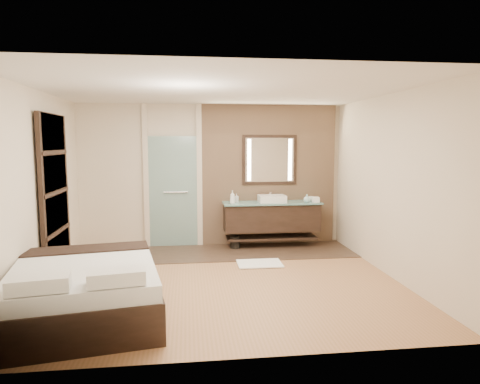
{
  "coord_description": "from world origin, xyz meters",
  "views": [
    {
      "loc": [
        -0.48,
        -5.96,
        1.99
      ],
      "look_at": [
        0.33,
        0.6,
        1.22
      ],
      "focal_mm": 32.0,
      "sensor_mm": 36.0,
      "label": 1
    }
  ],
  "objects": [
    {
      "name": "floor",
      "position": [
        0.0,
        0.0,
        0.0
      ],
      "size": [
        5.0,
        5.0,
        0.0
      ],
      "primitive_type": "plane",
      "color": "#9F6E42",
      "rests_on": "ground"
    },
    {
      "name": "tile_strip",
      "position": [
        0.6,
        1.6,
        0.01
      ],
      "size": [
        3.8,
        1.3,
        0.01
      ],
      "primitive_type": "cube",
      "color": "#35251D",
      "rests_on": "floor"
    },
    {
      "name": "stone_wall",
      "position": [
        1.1,
        2.21,
        1.35
      ],
      "size": [
        2.6,
        0.08,
        2.7
      ],
      "primitive_type": "cube",
      "color": "tan",
      "rests_on": "floor"
    },
    {
      "name": "vanity",
      "position": [
        1.1,
        1.92,
        0.58
      ],
      "size": [
        1.85,
        0.55,
        0.88
      ],
      "color": "black",
      "rests_on": "stone_wall"
    },
    {
      "name": "mirror_unit",
      "position": [
        1.1,
        2.16,
        1.65
      ],
      "size": [
        1.06,
        0.04,
        0.96
      ],
      "color": "black",
      "rests_on": "stone_wall"
    },
    {
      "name": "frosted_door",
      "position": [
        -0.75,
        2.2,
        1.14
      ],
      "size": [
        1.1,
        0.12,
        2.7
      ],
      "color": "#B9EAE4",
      "rests_on": "floor"
    },
    {
      "name": "shoji_partition",
      "position": [
        -2.43,
        0.6,
        1.21
      ],
      "size": [
        0.06,
        1.2,
        2.4
      ],
      "color": "black",
      "rests_on": "floor"
    },
    {
      "name": "bed",
      "position": [
        -1.65,
        -1.1,
        0.31
      ],
      "size": [
        1.89,
        2.21,
        0.76
      ],
      "rotation": [
        0.0,
        0.0,
        0.17
      ],
      "color": "black",
      "rests_on": "floor"
    },
    {
      "name": "bath_mat",
      "position": [
        0.67,
        0.75,
        0.02
      ],
      "size": [
        0.72,
        0.5,
        0.02
      ],
      "primitive_type": "cube",
      "rotation": [
        0.0,
        0.0,
        -0.0
      ],
      "color": "white",
      "rests_on": "floor"
    },
    {
      "name": "waste_bin",
      "position": [
        0.4,
        1.85,
        0.12
      ],
      "size": [
        0.22,
        0.22,
        0.23
      ],
      "primitive_type": "cylinder",
      "rotation": [
        0.0,
        0.0,
        0.18
      ],
      "color": "black",
      "rests_on": "floor"
    },
    {
      "name": "tissue_box",
      "position": [
        1.91,
        1.76,
        0.92
      ],
      "size": [
        0.12,
        0.12,
        0.1
      ],
      "primitive_type": "cube",
      "rotation": [
        0.0,
        0.0,
        -0.02
      ],
      "color": "white",
      "rests_on": "vanity"
    },
    {
      "name": "soap_bottle_a",
      "position": [
        0.34,
        1.8,
        0.99
      ],
      "size": [
        0.1,
        0.1,
        0.24
      ],
      "primitive_type": "imported",
      "rotation": [
        0.0,
        0.0,
        0.05
      ],
      "color": "white",
      "rests_on": "vanity"
    },
    {
      "name": "soap_bottle_b",
      "position": [
        0.44,
        1.97,
        0.95
      ],
      "size": [
        0.08,
        0.09,
        0.16
      ],
      "primitive_type": "imported",
      "rotation": [
        0.0,
        0.0,
        -0.19
      ],
      "color": "#B2B2B2",
      "rests_on": "vanity"
    },
    {
      "name": "soap_bottle_c",
      "position": [
        1.74,
        1.78,
        0.94
      ],
      "size": [
        0.14,
        0.14,
        0.16
      ],
      "primitive_type": "imported",
      "rotation": [
        0.0,
        0.0,
        0.21
      ],
      "color": "#A8D3D4",
      "rests_on": "vanity"
    },
    {
      "name": "cup",
      "position": [
        1.87,
        1.95,
        0.91
      ],
      "size": [
        0.13,
        0.13,
        0.09
      ],
      "primitive_type": "imported",
      "rotation": [
        0.0,
        0.0,
        0.19
      ],
      "color": "white",
      "rests_on": "vanity"
    }
  ]
}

